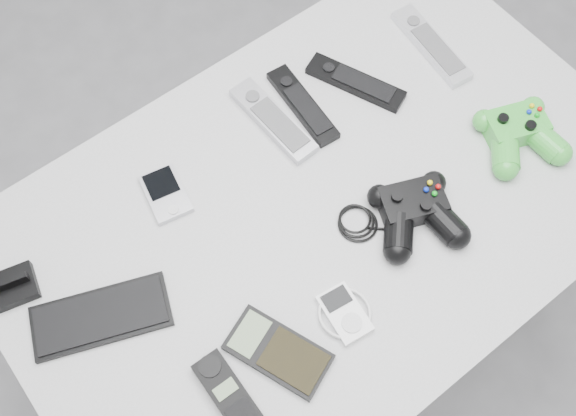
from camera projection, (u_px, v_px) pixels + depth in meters
floor at (326, 340)px, 1.86m from camera, size 3.50×3.50×0.00m
desk at (322, 219)px, 1.25m from camera, size 1.15×0.74×0.77m
pda_keyboard at (101, 316)px, 1.09m from camera, size 0.24×0.17×0.01m
dock_bracket at (11, 285)px, 1.10m from camera, size 0.09×0.08×0.04m
pda at (166, 194)px, 1.19m from camera, size 0.08×0.11×0.02m
remote_silver_a at (273, 120)px, 1.25m from camera, size 0.06×0.20×0.02m
remote_black_a at (303, 105)px, 1.27m from camera, size 0.06×0.19×0.02m
remote_black_b at (356, 82)px, 1.29m from camera, size 0.12×0.20×0.02m
remote_silver_b at (431, 45)px, 1.33m from camera, size 0.07×0.21×0.02m
cordless_handset at (233, 400)px, 1.03m from camera, size 0.05×0.16×0.02m
calculator at (278, 352)px, 1.06m from camera, size 0.14×0.18×0.02m
mp3_player at (345, 313)px, 1.09m from camera, size 0.10×0.10×0.02m
controller_black at (416, 211)px, 1.15m from camera, size 0.30×0.25×0.05m
controller_green at (519, 132)px, 1.22m from camera, size 0.20×0.20×0.05m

